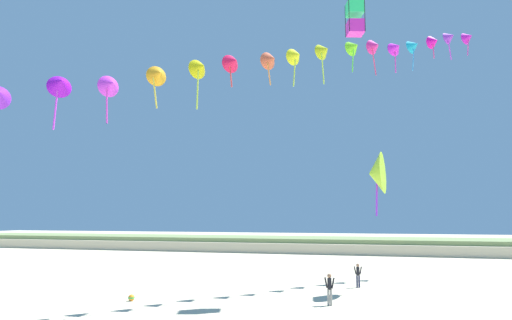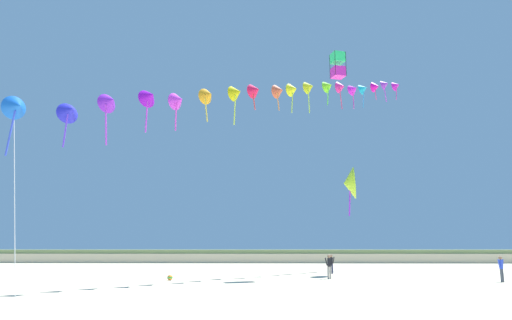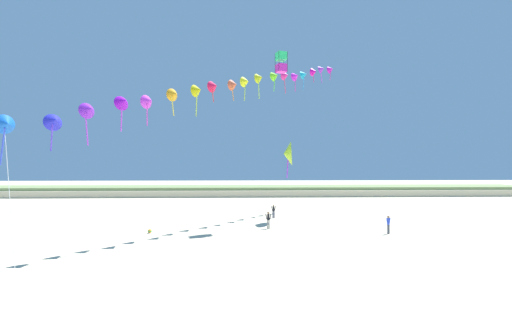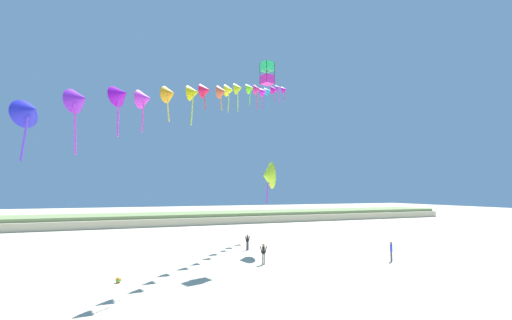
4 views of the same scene
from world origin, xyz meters
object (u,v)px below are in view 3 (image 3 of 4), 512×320
at_px(large_kite_low_lead, 288,154).
at_px(beach_ball, 150,231).
at_px(person_near_left, 268,219).
at_px(large_kite_mid_trail, 281,62).
at_px(person_mid_center, 388,223).
at_px(person_near_right, 274,210).

relative_size(large_kite_low_lead, beach_ball, 11.35).
height_order(person_near_left, large_kite_mid_trail, large_kite_mid_trail).
distance_m(person_near_left, person_mid_center, 10.98).
distance_m(person_near_left, large_kite_mid_trail, 16.44).
relative_size(person_near_left, beach_ball, 4.64).
xyz_separation_m(person_near_right, person_mid_center, (9.48, -9.65, 0.03)).
distance_m(person_near_left, large_kite_low_lead, 8.55).
bearing_deg(person_mid_center, person_near_left, 165.01).
bearing_deg(person_near_left, beach_ball, -171.60).
relative_size(person_near_right, large_kite_mid_trail, 0.75).
relative_size(person_near_right, person_mid_center, 0.97).
xyz_separation_m(person_mid_center, beach_ball, (-21.54, 1.23, -0.77)).
bearing_deg(beach_ball, large_kite_mid_trail, 19.35).
distance_m(person_near_right, person_mid_center, 13.53).
bearing_deg(person_near_right, person_mid_center, -45.50).
height_order(person_mid_center, large_kite_low_lead, large_kite_low_lead).
bearing_deg(person_mid_center, person_near_right, 134.50).
height_order(person_near_left, person_mid_center, person_near_left).
bearing_deg(person_near_right, large_kite_mid_trail, -83.31).
distance_m(large_kite_low_lead, beach_ball, 16.66).
relative_size(person_near_left, large_kite_low_lead, 0.41).
distance_m(large_kite_mid_trail, beach_ball, 21.51).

